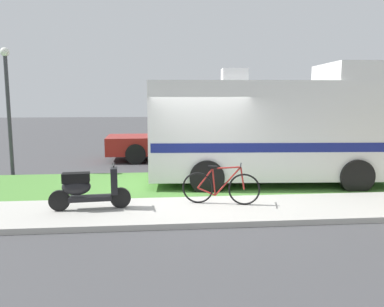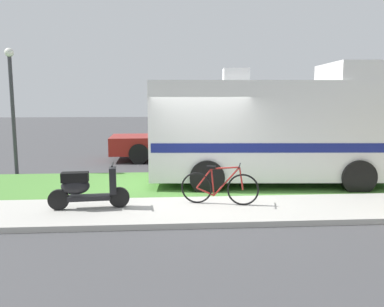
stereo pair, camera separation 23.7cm
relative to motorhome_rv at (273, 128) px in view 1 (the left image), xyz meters
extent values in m
plane|color=#424244|center=(-2.20, -1.51, -1.63)|extent=(80.00, 80.00, 0.00)
cube|color=#ADAAA3|center=(-2.20, -2.71, -1.57)|extent=(24.00, 2.00, 0.12)
cube|color=#4C8438|center=(-2.20, -0.01, -1.59)|extent=(24.00, 3.40, 0.08)
cube|color=silver|center=(-0.11, 0.01, -0.02)|extent=(6.82, 2.85, 2.62)
cube|color=silver|center=(2.32, -0.16, 1.54)|extent=(1.95, 2.40, 0.50)
cube|color=navy|center=(-0.11, 0.01, -0.41)|extent=(6.69, 2.87, 0.24)
cube|color=silver|center=(-1.11, 0.08, 1.47)|extent=(0.74, 0.65, 0.36)
cylinder|color=black|center=(2.03, 1.02, -1.18)|extent=(0.92, 0.34, 0.90)
cylinder|color=black|center=(1.87, -1.28, -1.18)|extent=(0.92, 0.34, 0.90)
cylinder|color=black|center=(-1.86, 1.28, -1.18)|extent=(0.92, 0.34, 0.90)
cylinder|color=black|center=(-2.02, -1.02, -1.18)|extent=(0.92, 0.34, 0.90)
cylinder|color=black|center=(-4.10, -2.49, -1.29)|extent=(0.45, 0.14, 0.44)
cylinder|color=black|center=(-5.37, -2.60, -1.29)|extent=(0.45, 0.14, 0.44)
cube|color=black|center=(-4.74, -2.54, -1.27)|extent=(0.91, 0.36, 0.10)
cube|color=black|center=(-5.01, -2.57, -0.81)|extent=(0.58, 0.31, 0.20)
ellipsoid|color=black|center=(-5.01, -2.57, -1.01)|extent=(0.62, 0.35, 0.36)
cube|color=black|center=(-4.23, -2.50, -0.91)|extent=(0.17, 0.33, 0.56)
cylinder|color=black|center=(-4.23, -2.50, -0.56)|extent=(0.08, 0.50, 0.04)
sphere|color=white|center=(-4.23, -2.50, -0.73)|extent=(0.12, 0.12, 0.12)
torus|color=black|center=(-1.39, -2.54, -1.15)|extent=(0.70, 0.21, 0.71)
torus|color=black|center=(-2.40, -2.29, -1.15)|extent=(0.70, 0.21, 0.71)
cylinder|color=maroon|center=(-1.75, -2.45, -0.98)|extent=(0.58, 0.18, 0.68)
cylinder|color=maroon|center=(-2.05, -2.38, -1.01)|extent=(0.10, 0.06, 0.61)
cylinder|color=maroon|center=(-1.78, -2.44, -0.68)|extent=(0.61, 0.19, 0.09)
cylinder|color=maroon|center=(-2.21, -2.34, -1.23)|extent=(0.40, 0.13, 0.19)
cylinder|color=maroon|center=(-2.24, -2.33, -0.93)|extent=(0.36, 0.12, 0.47)
cylinder|color=maroon|center=(-1.43, -2.53, -0.90)|extent=(0.12, 0.06, 0.51)
cube|color=black|center=(-2.08, -2.37, -0.67)|extent=(0.22, 0.15, 0.06)
cylinder|color=black|center=(-1.47, -2.52, -0.61)|extent=(0.15, 0.51, 0.03)
cube|color=maroon|center=(-1.03, 4.81, -0.57)|extent=(2.44, 2.04, 1.56)
cube|color=black|center=(-1.03, 4.81, -0.09)|extent=(2.32, 2.05, 0.44)
cube|color=maroon|center=(-3.71, 4.78, -1.01)|extent=(2.98, 2.04, 0.68)
cylinder|color=black|center=(-0.86, 5.78, -1.25)|extent=(0.76, 0.25, 0.76)
cylinder|color=black|center=(-0.83, 3.85, -1.25)|extent=(0.76, 0.25, 0.76)
cylinder|color=black|center=(-4.08, 5.73, -1.25)|extent=(0.76, 0.25, 0.76)
cylinder|color=black|center=(-4.05, 3.81, -1.25)|extent=(0.76, 0.25, 0.76)
cylinder|color=#333338|center=(-7.91, 2.09, 0.25)|extent=(0.12, 0.12, 3.75)
sphere|color=silver|center=(-7.91, 2.09, 2.25)|extent=(0.28, 0.28, 0.28)
camera|label=1|loc=(-3.38, -10.91, 0.88)|focal=36.95mm
camera|label=2|loc=(-3.14, -10.93, 0.88)|focal=36.95mm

